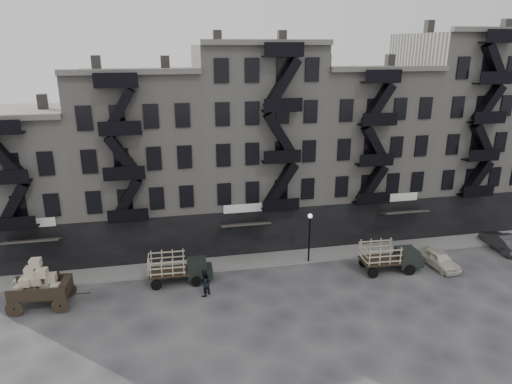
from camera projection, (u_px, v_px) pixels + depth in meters
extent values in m
plane|color=#38383A|center=(281.00, 282.00, 34.37)|extent=(140.00, 140.00, 0.00)
cube|color=slate|center=(270.00, 259.00, 37.84)|extent=(55.00, 2.50, 0.15)
cube|color=gray|center=(20.00, 183.00, 37.99)|extent=(10.00, 10.00, 12.00)
cube|color=black|center=(10.00, 252.00, 34.62)|extent=(10.00, 0.35, 4.00)
cube|color=#4C4744|center=(40.00, 103.00, 36.42)|extent=(0.70, 0.70, 1.20)
cube|color=gray|center=(141.00, 160.00, 39.44)|extent=(10.00, 10.00, 15.00)
cube|color=black|center=(145.00, 241.00, 36.54)|extent=(10.00, 0.35, 4.00)
cube|color=#595651|center=(131.00, 72.00, 32.26)|extent=(10.00, 0.50, 0.40)
cube|color=#4C4744|center=(95.00, 63.00, 36.36)|extent=(0.70, 0.70, 1.20)
cube|color=#4C4744|center=(165.00, 63.00, 37.41)|extent=(0.70, 0.70, 1.20)
cube|color=gray|center=(254.00, 144.00, 41.05)|extent=(10.00, 10.00, 17.00)
cube|color=black|center=(266.00, 232.00, 38.45)|extent=(10.00, 0.35, 4.00)
cube|color=#595651|center=(268.00, 42.00, 33.56)|extent=(10.00, 0.50, 0.40)
cube|color=#4C4744|center=(219.00, 37.00, 37.66)|extent=(0.70, 0.70, 1.20)
cube|color=#4C4744|center=(283.00, 37.00, 38.71)|extent=(0.70, 0.70, 1.20)
cube|color=gray|center=(358.00, 150.00, 43.28)|extent=(10.00, 10.00, 15.00)
cube|color=black|center=(376.00, 223.00, 40.37)|extent=(10.00, 0.35, 4.00)
cube|color=#595651|center=(391.00, 69.00, 36.10)|extent=(10.00, 0.50, 0.40)
cube|color=#4C4744|center=(332.00, 61.00, 40.20)|extent=(0.70, 0.70, 1.20)
cube|color=#4C4744|center=(390.00, 61.00, 41.25)|extent=(0.70, 0.70, 1.20)
cube|color=gray|center=(454.00, 130.00, 44.74)|extent=(10.00, 10.00, 18.00)
cube|color=black|center=(476.00, 214.00, 42.29)|extent=(10.00, 0.35, 4.00)
cube|color=#595651|center=(507.00, 29.00, 37.09)|extent=(10.00, 0.50, 0.40)
cube|color=#4C4744|center=(438.00, 26.00, 41.19)|extent=(0.70, 0.70, 1.20)
cube|color=#4C4744|center=(492.00, 27.00, 42.24)|extent=(0.70, 0.70, 1.20)
cylinder|color=black|center=(309.00, 240.00, 36.75)|extent=(0.14, 0.14, 4.00)
sphere|color=silver|center=(310.00, 216.00, 36.10)|extent=(0.36, 0.36, 0.36)
imported|color=silver|center=(24.00, 282.00, 32.82)|extent=(1.92, 1.45, 1.47)
cube|color=black|center=(41.00, 293.00, 30.83)|extent=(3.85, 2.21, 0.21)
cylinder|color=black|center=(14.00, 309.00, 29.81)|extent=(1.14, 0.18, 1.14)
cylinder|color=black|center=(25.00, 293.00, 31.77)|extent=(1.14, 0.18, 1.14)
cylinder|color=black|center=(60.00, 306.00, 30.19)|extent=(1.14, 0.18, 1.14)
cylinder|color=black|center=(68.00, 290.00, 32.14)|extent=(1.14, 0.18, 1.14)
cube|color=black|center=(66.00, 286.00, 30.92)|extent=(0.63, 1.69, 0.83)
cube|color=black|center=(170.00, 272.00, 33.95)|extent=(3.05, 1.85, 0.16)
cube|color=black|center=(197.00, 268.00, 34.25)|extent=(1.46, 1.63, 1.32)
cube|color=black|center=(208.00, 271.00, 34.47)|extent=(0.74, 1.34, 0.79)
cylinder|color=black|center=(197.00, 281.00, 33.61)|extent=(0.80, 0.22, 0.79)
cylinder|color=black|center=(196.00, 270.00, 35.26)|extent=(0.80, 0.22, 0.79)
cylinder|color=black|center=(156.00, 285.00, 33.13)|extent=(0.80, 0.22, 0.79)
cylinder|color=black|center=(157.00, 273.00, 34.78)|extent=(0.80, 0.22, 0.79)
cube|color=black|center=(381.00, 260.00, 35.65)|extent=(3.20, 1.97, 0.17)
cube|color=black|center=(407.00, 257.00, 35.94)|extent=(1.54, 1.72, 1.38)
cube|color=black|center=(416.00, 260.00, 36.15)|extent=(0.79, 1.41, 0.83)
cylinder|color=black|center=(410.00, 270.00, 35.26)|extent=(0.83, 0.24, 0.83)
cylinder|color=black|center=(399.00, 260.00, 36.98)|extent=(0.83, 0.24, 0.83)
cylinder|color=black|center=(373.00, 273.00, 34.81)|extent=(0.83, 0.24, 0.83)
cylinder|color=black|center=(364.00, 262.00, 36.53)|extent=(0.83, 0.24, 0.83)
imported|color=silver|center=(439.00, 259.00, 36.48)|extent=(2.08, 4.10, 1.34)
imported|color=#2A2A2D|center=(502.00, 241.00, 39.63)|extent=(1.79, 4.49, 1.45)
imported|color=black|center=(59.00, 280.00, 32.90)|extent=(0.71, 0.59, 1.67)
imported|color=black|center=(204.00, 283.00, 32.19)|extent=(1.22, 1.21, 1.99)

